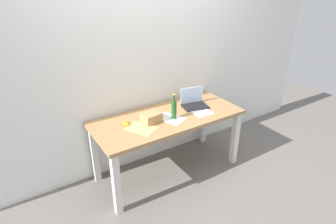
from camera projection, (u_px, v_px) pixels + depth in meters
name	position (u px, v px, depth m)	size (l,w,h in m)	color
ground_plane	(168.00, 170.00, 3.47)	(8.00, 8.00, 0.00)	slate
back_wall	(148.00, 57.00, 3.22)	(5.20, 0.08, 2.60)	white
desk	(168.00, 124.00, 3.19)	(1.68, 0.72, 0.73)	#A37A4C
laptop_right	(194.00, 102.00, 3.37)	(0.33, 0.27, 0.21)	black
beer_bottle	(174.00, 109.00, 3.05)	(0.06, 0.06, 0.28)	#1E5123
computer_mouse	(126.00, 123.00, 2.96)	(0.06, 0.10, 0.03)	gold
cardboard_box	(151.00, 118.00, 3.00)	(0.20, 0.15, 0.10)	tan
paper_sheet_front_left	(141.00, 128.00, 2.90)	(0.21, 0.30, 0.00)	#F4E06B
paper_sheet_front_right	(199.00, 111.00, 3.27)	(0.21, 0.30, 0.00)	white
paper_sheet_center	(170.00, 118.00, 3.09)	(0.21, 0.30, 0.00)	white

